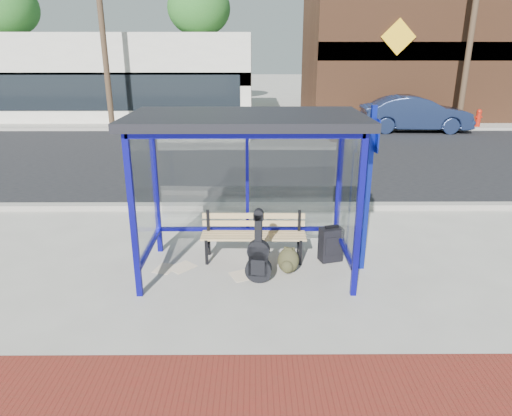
{
  "coord_description": "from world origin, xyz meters",
  "views": [
    {
      "loc": [
        0.1,
        -6.42,
        3.27
      ],
      "look_at": [
        0.14,
        0.2,
        0.97
      ],
      "focal_mm": 32.0,
      "sensor_mm": 36.0,
      "label": 1
    }
  ],
  "objects_px": {
    "backpack": "(288,261)",
    "fire_hydrant": "(478,117)",
    "parked_car": "(415,114)",
    "guitar_bag": "(258,258)",
    "suitcase": "(331,244)",
    "bench": "(254,233)"
  },
  "relations": [
    {
      "from": "bench",
      "to": "backpack",
      "type": "bearing_deg",
      "value": -43.95
    },
    {
      "from": "guitar_bag",
      "to": "parked_car",
      "type": "distance_m",
      "value": 14.77
    },
    {
      "from": "bench",
      "to": "guitar_bag",
      "type": "bearing_deg",
      "value": -84.42
    },
    {
      "from": "suitcase",
      "to": "fire_hydrant",
      "type": "relative_size",
      "value": 0.79
    },
    {
      "from": "suitcase",
      "to": "parked_car",
      "type": "height_order",
      "value": "parked_car"
    },
    {
      "from": "bench",
      "to": "guitar_bag",
      "type": "height_order",
      "value": "guitar_bag"
    },
    {
      "from": "guitar_bag",
      "to": "parked_car",
      "type": "xyz_separation_m",
      "value": [
        6.7,
        13.16,
        0.34
      ]
    },
    {
      "from": "backpack",
      "to": "fire_hydrant",
      "type": "xyz_separation_m",
      "value": [
        9.49,
        14.05,
        0.24
      ]
    },
    {
      "from": "guitar_bag",
      "to": "fire_hydrant",
      "type": "height_order",
      "value": "guitar_bag"
    },
    {
      "from": "backpack",
      "to": "fire_hydrant",
      "type": "height_order",
      "value": "fire_hydrant"
    },
    {
      "from": "suitcase",
      "to": "parked_car",
      "type": "distance_m",
      "value": 13.62
    },
    {
      "from": "guitar_bag",
      "to": "suitcase",
      "type": "height_order",
      "value": "guitar_bag"
    },
    {
      "from": "guitar_bag",
      "to": "backpack",
      "type": "xyz_separation_m",
      "value": [
        0.46,
        0.3,
        -0.21
      ]
    },
    {
      "from": "guitar_bag",
      "to": "suitcase",
      "type": "relative_size",
      "value": 1.74
    },
    {
      "from": "fire_hydrant",
      "to": "guitar_bag",
      "type": "bearing_deg",
      "value": -124.76
    },
    {
      "from": "guitar_bag",
      "to": "backpack",
      "type": "bearing_deg",
      "value": 40.95
    },
    {
      "from": "guitar_bag",
      "to": "parked_car",
      "type": "height_order",
      "value": "parked_car"
    },
    {
      "from": "parked_car",
      "to": "fire_hydrant",
      "type": "bearing_deg",
      "value": -68.12
    },
    {
      "from": "bench",
      "to": "guitar_bag",
      "type": "distance_m",
      "value": 0.83
    },
    {
      "from": "fire_hydrant",
      "to": "parked_car",
      "type": "bearing_deg",
      "value": -160.06
    },
    {
      "from": "bench",
      "to": "fire_hydrant",
      "type": "relative_size",
      "value": 2.15
    },
    {
      "from": "backpack",
      "to": "parked_car",
      "type": "bearing_deg",
      "value": 77.66
    }
  ]
}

